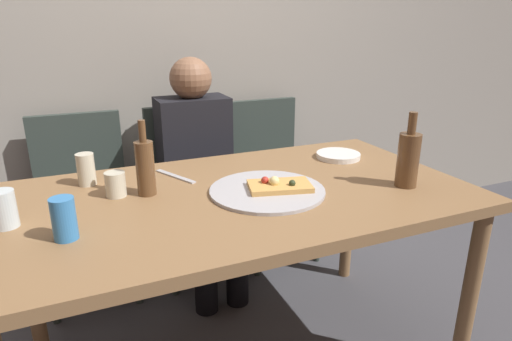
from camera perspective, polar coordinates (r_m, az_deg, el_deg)
The scene contains 16 objects.
back_wall at distance 2.52m, azimuth -11.96°, elevation 17.85°, with size 6.00×0.10×2.60m, color gray.
dining_table at distance 1.58m, azimuth -1.92°, elevation -5.33°, with size 1.64×0.90×0.76m.
pizza_tray at distance 1.54m, azimuth 1.47°, elevation -2.65°, with size 0.41×0.41×0.01m, color #ADADB2.
pizza_slice_last at distance 1.54m, azimuth 3.05°, elevation -1.97°, with size 0.25×0.18×0.05m.
wine_bottle at distance 1.54m, azimuth -14.34°, elevation 0.51°, with size 0.06×0.06×0.26m.
beer_bottle at distance 1.66m, azimuth 19.34°, elevation 1.51°, with size 0.08×0.08×0.27m.
tumbler_near at distance 1.57m, azimuth -17.95°, elevation -1.72°, with size 0.07×0.07×0.09m, color beige.
tumbler_far at distance 1.71m, azimuth -21.40°, elevation 0.14°, with size 0.06×0.06×0.12m, color beige.
wine_glass at distance 1.47m, azimuth -30.20°, elevation -4.41°, with size 0.07×0.07×0.11m, color silver.
soda_can at distance 1.31m, azimuth -23.89°, elevation -5.81°, with size 0.07×0.07×0.12m, color #337AC1.
plate_stack at distance 1.96m, azimuth 10.74°, elevation 1.96°, with size 0.19×0.19×0.02m, color white.
table_knife at distance 1.72m, azimuth -10.54°, elevation -0.75°, with size 0.22×0.02×0.01m, color #B7B7BC.
chair_left at distance 2.34m, azimuth -21.69°, elevation -2.90°, with size 0.44×0.44×0.90m.
chair_middle at distance 2.41m, azimuth -8.31°, elevation -1.10°, with size 0.44×0.44×0.90m.
chair_right at distance 2.56m, azimuth 1.65°, elevation 0.28°, with size 0.44×0.44×0.90m.
guest_in_sweater at distance 2.23m, azimuth -7.43°, elevation 0.77°, with size 0.36×0.56×1.17m.
Camera 1 is at (-0.52, -1.34, 1.33)m, focal length 30.49 mm.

